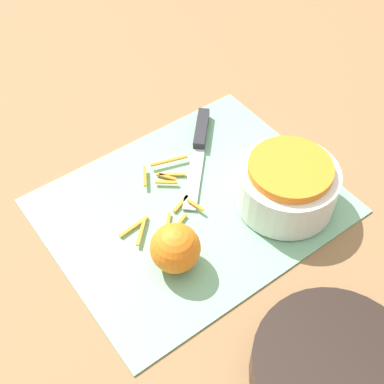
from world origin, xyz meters
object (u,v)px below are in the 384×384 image
at_px(bowl_speckled, 287,184).
at_px(knife, 200,139).
at_px(bowl_dark, 335,371).
at_px(orange_left, 175,248).

bearing_deg(bowl_speckled, knife, -81.81).
bearing_deg(bowl_dark, knife, -105.35).
relative_size(bowl_dark, knife, 1.15).
distance_m(bowl_speckled, knife, 0.19).
relative_size(bowl_speckled, orange_left, 2.15).
height_order(bowl_speckled, knife, bowl_speckled).
height_order(knife, orange_left, orange_left).
bearing_deg(knife, bowl_speckled, 51.47).
xyz_separation_m(bowl_speckled, orange_left, (0.20, -0.01, -0.00)).
bearing_deg(bowl_dark, orange_left, -76.80).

